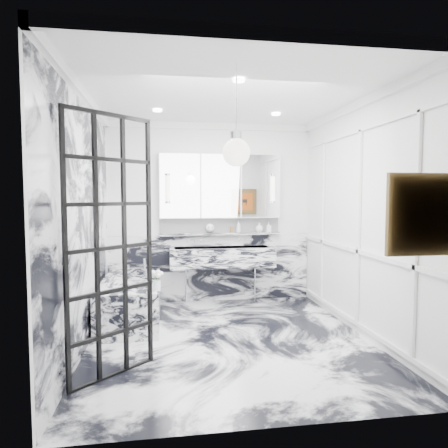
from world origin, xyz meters
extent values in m
plane|color=silver|center=(0.00, 0.00, 0.00)|extent=(3.60, 3.60, 0.00)
plane|color=white|center=(0.00, 0.00, 2.80)|extent=(3.60, 3.60, 0.00)
plane|color=white|center=(0.00, 1.80, 1.40)|extent=(3.60, 0.00, 3.60)
plane|color=white|center=(0.00, -1.80, 1.40)|extent=(3.60, 0.00, 3.60)
plane|color=white|center=(-1.60, 0.00, 1.40)|extent=(0.00, 3.60, 3.60)
plane|color=white|center=(1.60, 0.00, 1.40)|extent=(0.00, 3.60, 3.60)
cube|color=silver|center=(0.00, 1.78, 0.53)|extent=(3.18, 0.05, 1.05)
cube|color=silver|center=(-1.59, 0.00, 1.34)|extent=(0.02, 3.56, 2.68)
cube|color=white|center=(1.58, 0.00, 1.30)|extent=(0.03, 3.40, 2.30)
imported|color=#8C5919|center=(0.44, 1.71, 1.18)|extent=(0.07, 0.07, 0.19)
imported|color=#4C4C51|center=(0.92, 1.71, 1.17)|extent=(0.08, 0.08, 0.16)
imported|color=silver|center=(0.77, 1.71, 1.17)|extent=(0.14, 0.14, 0.15)
sphere|color=white|center=(-0.02, 1.71, 1.17)|extent=(0.14, 0.14, 0.14)
cylinder|color=#8C5919|center=(0.32, 1.71, 1.14)|extent=(0.04, 0.04, 0.10)
cylinder|color=silver|center=(-0.82, 0.24, 0.61)|extent=(0.09, 0.09, 0.12)
cube|color=#C64414|center=(1.20, -1.76, 1.53)|extent=(0.52, 0.05, 0.52)
sphere|color=white|center=(-0.13, -1.20, 2.02)|extent=(0.23, 0.23, 0.23)
cube|color=silver|center=(0.15, 1.55, 0.73)|extent=(1.60, 0.45, 0.30)
cube|color=silver|center=(0.15, 1.72, 1.07)|extent=(1.90, 0.14, 0.04)
cube|color=white|center=(0.15, 1.78, 1.21)|extent=(1.90, 0.03, 0.23)
cube|color=white|center=(0.15, 1.73, 1.82)|extent=(1.90, 0.16, 1.00)
cylinder|color=white|center=(-0.67, 1.63, 1.78)|extent=(0.07, 0.07, 0.40)
cylinder|color=white|center=(0.97, 1.63, 1.78)|extent=(0.07, 0.07, 0.40)
cube|color=silver|center=(-1.18, 0.90, 0.28)|extent=(0.75, 1.65, 0.55)
camera|label=1|loc=(-0.73, -4.47, 1.66)|focal=32.00mm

